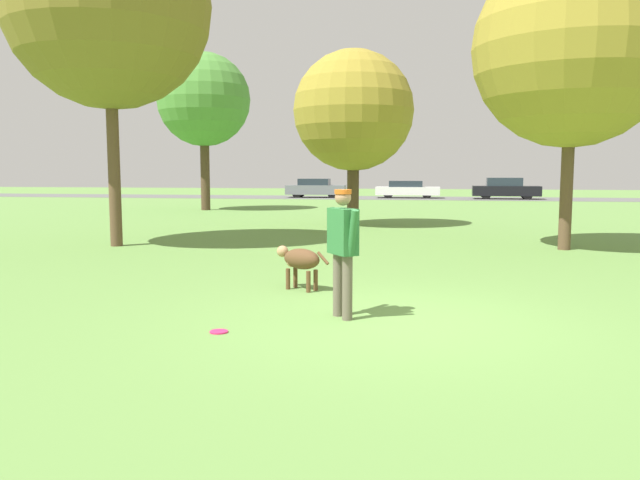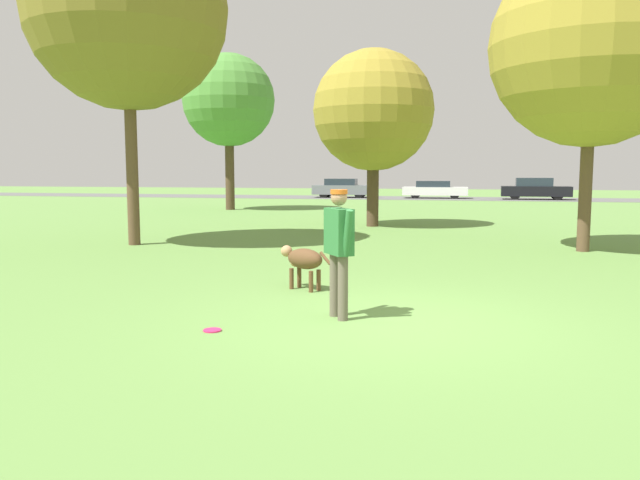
% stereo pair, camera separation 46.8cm
% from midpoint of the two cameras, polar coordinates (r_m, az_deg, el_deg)
% --- Properties ---
extents(ground_plane, '(120.00, 120.00, 0.00)m').
position_cam_midpoint_polar(ground_plane, '(7.92, 7.69, -7.40)').
color(ground_plane, '#608C42').
extents(far_road_strip, '(120.00, 6.00, 0.01)m').
position_cam_midpoint_polar(far_road_strip, '(44.18, 12.55, 3.72)').
color(far_road_strip, '#5B5B59').
rests_on(far_road_strip, ground_plane).
extents(person, '(0.50, 0.64, 1.64)m').
position_cam_midpoint_polar(person, '(7.87, 3.43, -0.20)').
color(person, '#665B4C').
rests_on(person, ground_plane).
extents(dog, '(0.97, 0.62, 0.68)m').
position_cam_midpoint_polar(dog, '(9.85, -0.20, -1.84)').
color(dog, brown).
rests_on(dog, ground_plane).
extents(frisbee, '(0.22, 0.22, 0.02)m').
position_cam_midpoint_polar(frisbee, '(7.47, -8.04, -8.18)').
color(frisbee, '#E52366').
rests_on(frisbee, ground_plane).
extents(tree_mid_center, '(4.05, 4.05, 5.93)m').
position_cam_midpoint_polar(tree_mid_center, '(21.43, 5.55, 11.68)').
color(tree_mid_center, '#4C3826').
rests_on(tree_mid_center, ground_plane).
extents(tree_near_right, '(4.60, 4.60, 7.01)m').
position_cam_midpoint_polar(tree_near_right, '(16.12, 24.42, 15.87)').
color(tree_near_right, brown).
rests_on(tree_near_right, ground_plane).
extents(tree_far_left, '(4.44, 4.44, 7.51)m').
position_cam_midpoint_polar(tree_far_left, '(31.03, -7.91, 12.50)').
color(tree_far_left, '#4C3826').
rests_on(tree_far_left, ground_plane).
extents(tree_near_left, '(4.97, 4.97, 8.35)m').
position_cam_midpoint_polar(tree_near_left, '(16.95, -16.45, 19.64)').
color(tree_near_left, brown).
rests_on(tree_near_left, ground_plane).
extents(parked_car_grey, '(4.28, 2.00, 1.35)m').
position_cam_midpoint_polar(parked_car_grey, '(44.82, 2.36, 4.76)').
color(parked_car_grey, slate).
rests_on(parked_car_grey, ground_plane).
extents(parked_car_white, '(4.49, 1.87, 1.21)m').
position_cam_midpoint_polar(parked_car_white, '(44.31, 10.74, 4.56)').
color(parked_car_white, white).
rests_on(parked_car_white, ground_plane).
extents(parked_car_black, '(4.48, 1.75, 1.45)m').
position_cam_midpoint_polar(parked_car_black, '(43.99, 19.37, 4.42)').
color(parked_car_black, black).
rests_on(parked_car_black, ground_plane).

